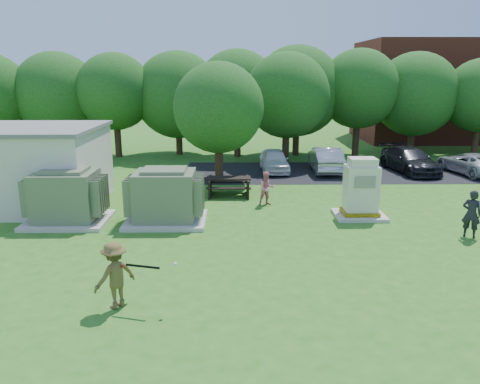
{
  "coord_description": "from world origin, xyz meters",
  "views": [
    {
      "loc": [
        -0.2,
        -12.45,
        5.54
      ],
      "look_at": [
        0.0,
        4.0,
        1.3
      ],
      "focal_mm": 35.0,
      "sensor_mm": 36.0,
      "label": 1
    }
  ],
  "objects_px": {
    "batter": "(115,275)",
    "picnic_table": "(229,184)",
    "car_white": "(274,160)",
    "car_silver_b": "(470,163)",
    "car_silver_a": "(325,159)",
    "person_at_picnic": "(267,188)",
    "car_dark": "(410,160)",
    "generator_cabinet": "(361,192)",
    "person_by_generator": "(471,214)",
    "transformer_right": "(165,197)",
    "transformer_left": "(66,198)"
  },
  "relations": [
    {
      "from": "car_white",
      "to": "car_dark",
      "type": "relative_size",
      "value": 0.8
    },
    {
      "from": "batter",
      "to": "car_silver_b",
      "type": "bearing_deg",
      "value": 179.66
    },
    {
      "from": "transformer_left",
      "to": "car_silver_b",
      "type": "bearing_deg",
      "value": 23.85
    },
    {
      "from": "person_at_picnic",
      "to": "transformer_left",
      "type": "bearing_deg",
      "value": -179.9
    },
    {
      "from": "transformer_right",
      "to": "car_white",
      "type": "xyz_separation_m",
      "value": [
        4.87,
        9.32,
        -0.33
      ]
    },
    {
      "from": "car_dark",
      "to": "transformer_right",
      "type": "bearing_deg",
      "value": -152.19
    },
    {
      "from": "transformer_left",
      "to": "picnic_table",
      "type": "relative_size",
      "value": 1.5
    },
    {
      "from": "car_silver_b",
      "to": "person_by_generator",
      "type": "bearing_deg",
      "value": 52.8
    },
    {
      "from": "picnic_table",
      "to": "transformer_left",
      "type": "bearing_deg",
      "value": -147.03
    },
    {
      "from": "batter",
      "to": "picnic_table",
      "type": "bearing_deg",
      "value": -147.74
    },
    {
      "from": "car_white",
      "to": "car_silver_b",
      "type": "distance_m",
      "value": 10.92
    },
    {
      "from": "transformer_right",
      "to": "car_dark",
      "type": "distance_m",
      "value": 15.5
    },
    {
      "from": "car_silver_a",
      "to": "car_silver_b",
      "type": "height_order",
      "value": "car_silver_a"
    },
    {
      "from": "picnic_table",
      "to": "car_silver_b",
      "type": "relative_size",
      "value": 0.47
    },
    {
      "from": "car_white",
      "to": "transformer_left",
      "type": "bearing_deg",
      "value": -134.02
    },
    {
      "from": "generator_cabinet",
      "to": "person_at_picnic",
      "type": "relative_size",
      "value": 1.62
    },
    {
      "from": "generator_cabinet",
      "to": "car_white",
      "type": "bearing_deg",
      "value": 106.77
    },
    {
      "from": "batter",
      "to": "car_dark",
      "type": "distance_m",
      "value": 20.26
    },
    {
      "from": "person_by_generator",
      "to": "batter",
      "type": "bearing_deg",
      "value": 58.13
    },
    {
      "from": "person_by_generator",
      "to": "car_silver_b",
      "type": "xyz_separation_m",
      "value": [
        5.06,
        10.38,
        -0.25
      ]
    },
    {
      "from": "person_at_picnic",
      "to": "car_silver_b",
      "type": "xyz_separation_m",
      "value": [
        11.8,
        6.29,
        -0.14
      ]
    },
    {
      "from": "car_silver_a",
      "to": "car_dark",
      "type": "distance_m",
      "value": 4.78
    },
    {
      "from": "batter",
      "to": "car_silver_a",
      "type": "distance_m",
      "value": 17.76
    },
    {
      "from": "person_at_picnic",
      "to": "car_silver_a",
      "type": "height_order",
      "value": "person_at_picnic"
    },
    {
      "from": "person_by_generator",
      "to": "car_white",
      "type": "xyz_separation_m",
      "value": [
        -5.84,
        11.09,
        -0.19
      ]
    },
    {
      "from": "car_silver_b",
      "to": "car_white",
      "type": "bearing_deg",
      "value": -14.94
    },
    {
      "from": "person_at_picnic",
      "to": "transformer_right",
      "type": "bearing_deg",
      "value": -166.45
    },
    {
      "from": "car_silver_a",
      "to": "car_dark",
      "type": "relative_size",
      "value": 0.91
    },
    {
      "from": "person_by_generator",
      "to": "car_dark",
      "type": "relative_size",
      "value": 0.35
    },
    {
      "from": "generator_cabinet",
      "to": "car_silver_a",
      "type": "bearing_deg",
      "value": 88.12
    },
    {
      "from": "picnic_table",
      "to": "batter",
      "type": "relative_size",
      "value": 1.21
    },
    {
      "from": "generator_cabinet",
      "to": "person_by_generator",
      "type": "bearing_deg",
      "value": -36.15
    },
    {
      "from": "transformer_right",
      "to": "batter",
      "type": "distance_m",
      "value": 6.61
    },
    {
      "from": "transformer_right",
      "to": "car_silver_a",
      "type": "distance_m",
      "value": 12.08
    },
    {
      "from": "transformer_left",
      "to": "generator_cabinet",
      "type": "height_order",
      "value": "generator_cabinet"
    },
    {
      "from": "car_white",
      "to": "person_at_picnic",
      "type": "bearing_deg",
      "value": -98.73
    },
    {
      "from": "picnic_table",
      "to": "person_by_generator",
      "type": "distance_m",
      "value": 10.12
    },
    {
      "from": "batter",
      "to": "car_silver_a",
      "type": "height_order",
      "value": "batter"
    },
    {
      "from": "transformer_right",
      "to": "person_at_picnic",
      "type": "relative_size",
      "value": 2.06
    },
    {
      "from": "person_by_generator",
      "to": "car_dark",
      "type": "height_order",
      "value": "person_by_generator"
    },
    {
      "from": "transformer_left",
      "to": "batter",
      "type": "bearing_deg",
      "value": -62.52
    },
    {
      "from": "generator_cabinet",
      "to": "person_by_generator",
      "type": "height_order",
      "value": "generator_cabinet"
    },
    {
      "from": "generator_cabinet",
      "to": "picnic_table",
      "type": "bearing_deg",
      "value": 147.04
    },
    {
      "from": "transformer_right",
      "to": "person_at_picnic",
      "type": "bearing_deg",
      "value": 30.26
    },
    {
      "from": "car_silver_b",
      "to": "picnic_table",
      "type": "bearing_deg",
      "value": 8.05
    },
    {
      "from": "person_by_generator",
      "to": "person_at_picnic",
      "type": "relative_size",
      "value": 1.14
    },
    {
      "from": "person_at_picnic",
      "to": "car_silver_a",
      "type": "xyz_separation_m",
      "value": [
        3.82,
        6.91,
        -0.02
      ]
    },
    {
      "from": "car_white",
      "to": "car_silver_b",
      "type": "relative_size",
      "value": 0.89
    },
    {
      "from": "picnic_table",
      "to": "batter",
      "type": "height_order",
      "value": "batter"
    },
    {
      "from": "car_silver_a",
      "to": "car_dark",
      "type": "bearing_deg",
      "value": 179.53
    }
  ]
}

